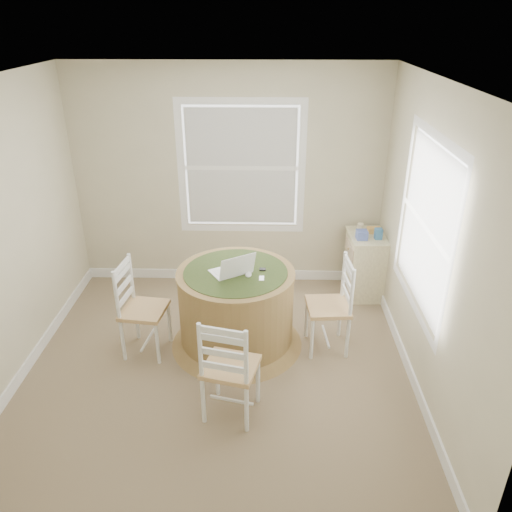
{
  "coord_description": "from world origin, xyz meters",
  "views": [
    {
      "loc": [
        0.45,
        -3.76,
        3.06
      ],
      "look_at": [
        0.35,
        0.45,
        0.98
      ],
      "focal_mm": 35.0,
      "sensor_mm": 36.0,
      "label": 1
    }
  ],
  "objects_px": {
    "chair_right": "(328,306)",
    "laptop": "(232,270)",
    "round_table": "(236,305)",
    "corner_chest": "(365,265)",
    "chair_left": "(144,310)",
    "chair_near": "(231,366)"
  },
  "relations": [
    {
      "from": "chair_right",
      "to": "laptop",
      "type": "bearing_deg",
      "value": -95.02
    },
    {
      "from": "round_table",
      "to": "corner_chest",
      "type": "relative_size",
      "value": 1.74
    },
    {
      "from": "chair_left",
      "to": "chair_right",
      "type": "distance_m",
      "value": 1.78
    },
    {
      "from": "round_table",
      "to": "corner_chest",
      "type": "distance_m",
      "value": 1.78
    },
    {
      "from": "round_table",
      "to": "chair_left",
      "type": "height_order",
      "value": "chair_left"
    },
    {
      "from": "chair_left",
      "to": "chair_right",
      "type": "relative_size",
      "value": 1.0
    },
    {
      "from": "round_table",
      "to": "chair_left",
      "type": "relative_size",
      "value": 1.39
    },
    {
      "from": "chair_left",
      "to": "chair_near",
      "type": "height_order",
      "value": "same"
    },
    {
      "from": "chair_near",
      "to": "laptop",
      "type": "height_order",
      "value": "laptop"
    },
    {
      "from": "round_table",
      "to": "chair_right",
      "type": "relative_size",
      "value": 1.39
    },
    {
      "from": "round_table",
      "to": "chair_right",
      "type": "distance_m",
      "value": 0.9
    },
    {
      "from": "chair_left",
      "to": "laptop",
      "type": "relative_size",
      "value": 2.02
    },
    {
      "from": "chair_left",
      "to": "laptop",
      "type": "height_order",
      "value": "laptop"
    },
    {
      "from": "chair_left",
      "to": "laptop",
      "type": "distance_m",
      "value": 0.94
    },
    {
      "from": "chair_left",
      "to": "laptop",
      "type": "xyz_separation_m",
      "value": [
        0.85,
        0.12,
        0.38
      ]
    },
    {
      "from": "round_table",
      "to": "laptop",
      "type": "height_order",
      "value": "laptop"
    },
    {
      "from": "chair_right",
      "to": "corner_chest",
      "type": "bearing_deg",
      "value": 148.75
    },
    {
      "from": "chair_right",
      "to": "chair_left",
      "type": "bearing_deg",
      "value": -90.97
    },
    {
      "from": "round_table",
      "to": "chair_left",
      "type": "xyz_separation_m",
      "value": [
        -0.88,
        -0.15,
        0.03
      ]
    },
    {
      "from": "corner_chest",
      "to": "chair_right",
      "type": "bearing_deg",
      "value": -119.4
    },
    {
      "from": "chair_left",
      "to": "corner_chest",
      "type": "distance_m",
      "value": 2.61
    },
    {
      "from": "round_table",
      "to": "chair_left",
      "type": "bearing_deg",
      "value": -169.38
    }
  ]
}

